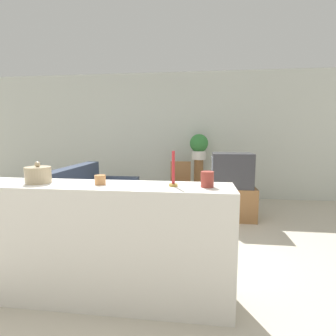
# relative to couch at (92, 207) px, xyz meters

# --- Properties ---
(ground_plane) EXTENTS (14.00, 14.00, 0.00)m
(ground_plane) POSITION_rel_couch_xyz_m (0.69, -1.29, -0.31)
(ground_plane) COLOR beige
(wall_back) EXTENTS (9.00, 0.06, 2.70)m
(wall_back) POSITION_rel_couch_xyz_m (0.69, 2.14, 1.04)
(wall_back) COLOR silver
(wall_back) RESTS_ON ground_plane
(couch) EXTENTS (0.95, 1.78, 0.90)m
(couch) POSITION_rel_couch_xyz_m (0.00, 0.00, 0.00)
(couch) COLOR #384256
(couch) RESTS_ON ground_plane
(tv_stand) EXTENTS (0.78, 0.49, 0.53)m
(tv_stand) POSITION_rel_couch_xyz_m (2.11, 0.68, -0.04)
(tv_stand) COLOR olive
(tv_stand) RESTS_ON ground_plane
(television) EXTENTS (0.65, 0.46, 0.56)m
(television) POSITION_rel_couch_xyz_m (2.11, 0.68, 0.50)
(television) COLOR #333338
(television) RESTS_ON tv_stand
(wooden_chair) EXTENTS (0.44, 0.44, 0.86)m
(wooden_chair) POSITION_rel_couch_xyz_m (1.22, 1.35, 0.17)
(wooden_chair) COLOR olive
(wooden_chair) RESTS_ON ground_plane
(plant_stand) EXTENTS (0.19, 0.19, 0.88)m
(plant_stand) POSITION_rel_couch_xyz_m (1.57, 1.72, 0.13)
(plant_stand) COLOR olive
(plant_stand) RESTS_ON ground_plane
(potted_plant) EXTENTS (0.37, 0.37, 0.52)m
(potted_plant) POSITION_rel_couch_xyz_m (1.57, 1.72, 0.85)
(potted_plant) COLOR white
(potted_plant) RESTS_ON plant_stand
(foreground_counter) EXTENTS (2.37, 0.44, 0.99)m
(foreground_counter) POSITION_rel_couch_xyz_m (0.69, -1.62, 0.18)
(foreground_counter) COLOR white
(foreground_counter) RESTS_ON ground_plane
(decorative_bowl) EXTENTS (0.21, 0.21, 0.18)m
(decorative_bowl) POSITION_rel_couch_xyz_m (0.26, -1.62, 0.75)
(decorative_bowl) COLOR tan
(decorative_bowl) RESTS_ON foreground_counter
(candle_jar) EXTENTS (0.09, 0.09, 0.08)m
(candle_jar) POSITION_rel_couch_xyz_m (0.80, -1.62, 0.72)
(candle_jar) COLOR #C6844C
(candle_jar) RESTS_ON foreground_counter
(candlestick) EXTENTS (0.07, 0.07, 0.28)m
(candlestick) POSITION_rel_couch_xyz_m (1.39, -1.62, 0.77)
(candlestick) COLOR #B7933D
(candlestick) RESTS_ON foreground_counter
(coffee_tin) EXTENTS (0.10, 0.10, 0.12)m
(coffee_tin) POSITION_rel_couch_xyz_m (1.65, -1.62, 0.74)
(coffee_tin) COLOR #99382D
(coffee_tin) RESTS_ON foreground_counter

